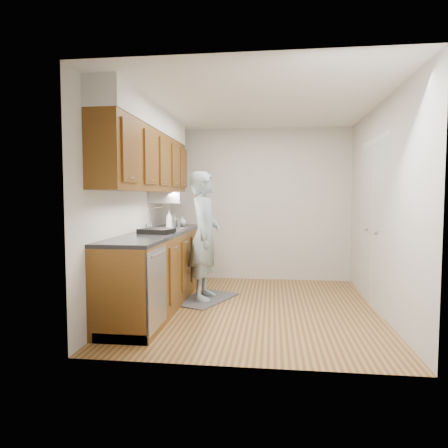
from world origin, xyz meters
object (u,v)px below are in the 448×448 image
at_px(steel_can, 178,223).
at_px(dish_rack, 157,231).
at_px(soap_bottle_b, 175,220).
at_px(soap_bottle_a, 169,219).
at_px(person, 205,227).
at_px(soap_bottle_c, 182,221).

height_order(steel_can, dish_rack, steel_can).
bearing_deg(soap_bottle_b, soap_bottle_a, -88.97).
distance_m(person, steel_can, 0.69).
xyz_separation_m(person, soap_bottle_c, (-0.46, 0.68, 0.04)).
distance_m(soap_bottle_c, dish_rack, 1.23).
bearing_deg(steel_can, soap_bottle_b, 138.39).
distance_m(soap_bottle_b, steel_can, 0.10).
bearing_deg(soap_bottle_c, steel_can, -93.98).
distance_m(person, dish_rack, 0.74).
bearing_deg(soap_bottle_b, dish_rack, -87.04).
relative_size(soap_bottle_b, soap_bottle_c, 1.19).
distance_m(soap_bottle_b, soap_bottle_c, 0.15).
bearing_deg(soap_bottle_a, steel_can, 75.60).
distance_m(person, soap_bottle_b, 0.79).
relative_size(soap_bottle_b, dish_rack, 0.49).
relative_size(soap_bottle_c, steel_can, 1.36).
height_order(person, soap_bottle_b, person).
xyz_separation_m(soap_bottle_b, dish_rack, (0.06, -1.12, -0.06)).
bearing_deg(steel_can, soap_bottle_a, -104.40).
distance_m(soap_bottle_a, dish_rack, 0.80).
xyz_separation_m(person, soap_bottle_b, (-0.55, 0.57, 0.05)).
relative_size(soap_bottle_b, steel_can, 1.62).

